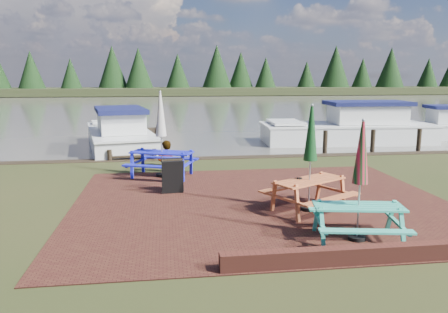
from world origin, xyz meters
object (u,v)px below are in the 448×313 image
boat_jetty (120,136)px  chalkboard (173,176)px  boat_near (350,129)px  boat_far (444,128)px  picnic_table_blue (161,148)px  person (165,141)px  jetty (139,140)px  picnic_table_red (310,175)px  picnic_table_teal (359,200)px

boat_jetty → chalkboard: bearing=-86.7°
boat_jetty → boat_near: 10.96m
boat_far → picnic_table_blue: bearing=126.5°
picnic_table_blue → person: size_ratio=1.48×
jetty → boat_far: boat_far is taller
jetty → boat_near: bearing=-0.6°
boat_far → jetty: bearing=100.4°
chalkboard → boat_far: 17.03m
picnic_table_blue → boat_near: 11.48m
person → boat_jetty: bearing=-87.3°
person → boat_near: bearing=-169.1°
chalkboard → person: (-0.16, 3.59, 0.40)m
chalkboard → boat_jetty: (-2.16, 8.32, -0.04)m
picnic_table_red → chalkboard: picnic_table_red is taller
picnic_table_teal → person: size_ratio=1.30×
jetty → boat_jetty: bearing=-135.5°
picnic_table_teal → boat_far: (10.78, 13.36, -0.42)m
picnic_table_red → boat_far: 15.95m
picnic_table_teal → boat_far: 17.17m
picnic_table_teal → boat_jetty: picnic_table_teal is taller
jetty → chalkboard: bearing=-81.4°
picnic_table_blue → boat_near: bearing=59.2°
picnic_table_blue → boat_jetty: bearing=127.8°
picnic_table_teal → picnic_table_blue: bearing=132.7°
picnic_table_teal → boat_far: bearing=61.7°
jetty → boat_jetty: boat_jetty is taller
picnic_table_blue → person: bearing=107.1°
boat_jetty → picnic_table_teal: bearing=-76.9°
picnic_table_teal → picnic_table_blue: 6.81m
picnic_table_teal → jetty: picnic_table_teal is taller
boat_far → chalkboard: bearing=132.7°
picnic_table_teal → picnic_table_blue: (-3.61, 5.77, 0.11)m
picnic_table_teal → picnic_table_red: picnic_table_red is taller
boat_jetty → boat_near: (10.94, 0.65, 0.04)m
jetty → person: 5.68m
boat_near → jetty: bearing=92.5°
picnic_table_red → chalkboard: bearing=118.9°
picnic_table_red → jetty: bearing=83.1°
boat_far → person: bearing=121.3°
boat_jetty → boat_far: boat_jetty is taller
picnic_table_red → boat_far: (11.08, 11.47, -0.47)m
picnic_table_teal → boat_near: (5.46, 12.78, -0.33)m
boat_far → boat_jetty: bearing=103.0°
picnic_table_red → boat_jetty: (-5.18, 10.24, -0.42)m
jetty → person: (1.21, -5.50, 0.75)m
picnic_table_teal → boat_jetty: 13.32m
chalkboard → person: person is taller
picnic_table_teal → person: (-3.49, 7.40, 0.08)m
picnic_table_blue → person: 1.63m
picnic_table_teal → jetty: (-4.70, 12.90, -0.67)m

